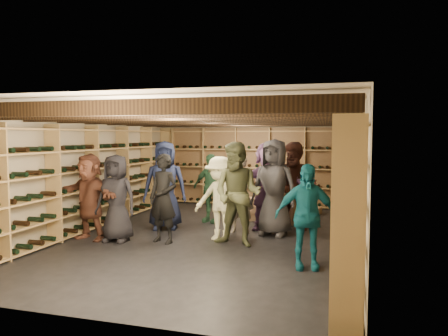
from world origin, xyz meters
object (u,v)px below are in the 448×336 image
person_11 (268,186)px  crate_stack_right (286,208)px  person_0 (116,198)px  person_1 (163,198)px  person_3 (220,198)px  person_10 (211,188)px  person_12 (274,187)px  person_2 (238,194)px  person_8 (296,186)px  person_6 (165,185)px  person_7 (241,194)px  crate_stack_left (258,209)px  crate_loose (310,210)px  person_4 (306,216)px  person_5 (89,197)px

person_11 → crate_stack_right: bearing=46.3°
person_0 → person_1: (0.87, 0.15, 0.01)m
person_0 → person_3: person_0 is taller
person_10 → person_12: 1.81m
person_2 → person_12: (0.47, 1.00, 0.02)m
person_0 → person_8: 3.57m
person_6 → person_8: size_ratio=1.01×
person_0 → person_10: person_0 is taller
person_2 → person_7: person_2 is taller
person_6 → person_12: size_ratio=0.97×
person_11 → person_7: bearing=-152.7°
crate_stack_left → person_6: (-1.67, -1.46, 0.66)m
crate_loose → person_2: size_ratio=0.27×
crate_stack_left → person_11: 1.18m
person_0 → person_12: bearing=25.1°
crate_stack_right → person_0: size_ratio=0.43×
person_12 → person_4: bearing=-56.1°
person_3 → person_4: (1.71, -1.32, -0.01)m
crate_stack_left → person_2: person_2 is taller
crate_stack_left → crate_stack_right: bearing=-17.6°
person_0 → person_5: bearing=-178.8°
crate_stack_left → person_5: 3.82m
person_1 → person_6: size_ratio=0.89×
crate_stack_right → person_10: bearing=-169.1°
crate_loose → person_10: bearing=-140.6°
person_2 → person_12: 1.11m
person_8 → crate_stack_right: bearing=119.7°
person_7 → person_12: size_ratio=0.84×
person_2 → person_11: size_ratio=1.01×
person_0 → person_11: (2.47, 1.80, 0.11)m
person_6 → person_8: (2.63, 0.62, -0.01)m
person_7 → person_12: bearing=3.1°
person_3 → person_8: (1.25, 1.23, 0.13)m
person_7 → crate_stack_right: bearing=61.8°
crate_stack_right → person_12: (-0.07, -1.19, 0.60)m
person_10 → person_8: bearing=4.1°
person_11 → crate_loose: bearing=50.8°
person_1 → person_11: (1.60, 1.65, 0.10)m
person_4 → person_1: bearing=148.8°
person_2 → person_6: person_2 is taller
crate_stack_right → person_5: person_5 is taller
person_4 → person_7: bearing=113.0°
crate_stack_left → person_2: bearing=-86.8°
crate_stack_left → person_3: person_3 is taller
person_3 → person_10: person_3 is taller
crate_stack_right → person_6: 2.72m
crate_loose → person_10: person_10 is taller
person_4 → person_12: bearing=98.7°
person_7 → person_3: bearing=-104.9°
person_7 → person_2: bearing=-74.9°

